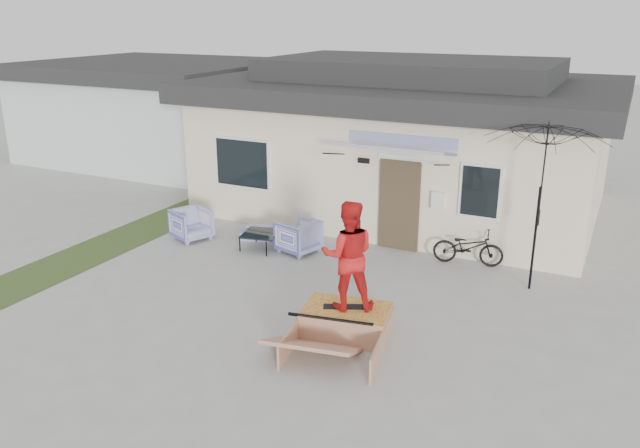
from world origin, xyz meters
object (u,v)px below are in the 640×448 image
at_px(coffee_table, 261,241).
at_px(skater, 348,253).
at_px(skate_ramp, 346,321).
at_px(armchair_right, 298,234).
at_px(loveseat, 269,228).
at_px(skateboard, 347,306).
at_px(armchair_left, 192,223).
at_px(patio_umbrella, 539,205).
at_px(bicycle, 468,243).

xyz_separation_m(coffee_table, skater, (3.45, -2.85, 1.27)).
bearing_deg(skate_ramp, coffee_table, 130.06).
relative_size(armchair_right, skater, 0.45).
xyz_separation_m(loveseat, skateboard, (3.66, -3.57, 0.24)).
relative_size(armchair_left, coffee_table, 1.05).
height_order(loveseat, skate_ramp, loveseat).
xyz_separation_m(patio_umbrella, skater, (-2.51, -3.29, -0.28)).
xyz_separation_m(coffee_table, bicycle, (4.53, 1.18, 0.29)).
bearing_deg(skater, skate_ramp, 74.21).
relative_size(bicycle, skate_ramp, 0.78).
bearing_deg(bicycle, armchair_right, 94.88).
relative_size(patio_umbrella, skate_ramp, 1.40).
distance_m(loveseat, armchair_right, 1.20).
relative_size(loveseat, skateboard, 1.65).
distance_m(armchair_left, skater, 6.04).
bearing_deg(coffee_table, skate_ramp, -39.98).
bearing_deg(patio_umbrella, bicycle, 152.80).
bearing_deg(skater, bicycle, -130.74).
xyz_separation_m(armchair_right, skater, (2.58, -3.07, 1.04)).
distance_m(skateboard, skater, 0.96).
height_order(loveseat, coffee_table, loveseat).
bearing_deg(armchair_right, coffee_table, -59.92).
bearing_deg(armchair_left, skate_ramp, -94.39).
height_order(coffee_table, bicycle, bicycle).
relative_size(coffee_table, skater, 0.42).
relative_size(armchair_right, skate_ramp, 0.44).
xyz_separation_m(skateboard, skater, (0.00, 0.00, 0.96)).
relative_size(armchair_left, skater, 0.45).
xyz_separation_m(skate_ramp, skater, (-0.01, 0.05, 1.22)).
bearing_deg(loveseat, bicycle, 160.98).
relative_size(armchair_left, patio_umbrella, 0.31).
relative_size(patio_umbrella, skateboard, 3.30).
bearing_deg(armchair_right, skater, 56.22).
relative_size(coffee_table, bicycle, 0.53).
relative_size(bicycle, patio_umbrella, 0.56).
bearing_deg(coffee_table, loveseat, 106.83).
height_order(loveseat, bicycle, bicycle).
bearing_deg(armchair_right, patio_umbrella, 108.71).
bearing_deg(armchair_right, bicycle, 120.90).
relative_size(loveseat, armchair_left, 1.62).
height_order(armchair_left, armchair_right, armchair_right).
height_order(loveseat, skateboard, skateboard).
xyz_separation_m(skate_ramp, skateboard, (-0.01, 0.05, 0.27)).
bearing_deg(skater, patio_umbrella, -153.06).
xyz_separation_m(armchair_left, skateboard, (5.30, -2.70, 0.09)).
bearing_deg(armchair_right, loveseat, -98.76).
xyz_separation_m(bicycle, skateboard, (-1.08, -4.03, 0.02)).
bearing_deg(loveseat, coffee_table, 82.24).
xyz_separation_m(armchair_right, patio_umbrella, (5.09, 0.23, 1.33)).
distance_m(loveseat, skater, 5.25).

